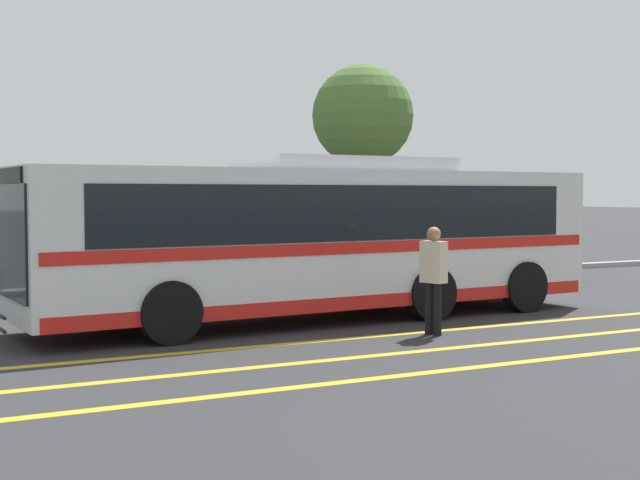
# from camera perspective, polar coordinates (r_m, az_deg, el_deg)

# --- Properties ---
(ground_plane) EXTENTS (220.00, 220.00, 0.00)m
(ground_plane) POSITION_cam_1_polar(r_m,az_deg,el_deg) (16.92, 0.33, -4.95)
(ground_plane) COLOR #2D2D30
(lane_strip_0) EXTENTS (31.07, 0.20, 0.01)m
(lane_strip_0) POSITION_cam_1_polar(r_m,az_deg,el_deg) (14.75, 3.98, -6.13)
(lane_strip_0) COLOR gold
(lane_strip_0) RESTS_ON ground_plane
(lane_strip_1) EXTENTS (31.07, 0.20, 0.01)m
(lane_strip_1) POSITION_cam_1_polar(r_m,az_deg,el_deg) (13.51, 7.32, -6.98)
(lane_strip_1) COLOR gold
(lane_strip_1) RESTS_ON ground_plane
(lane_strip_2) EXTENTS (31.07, 0.20, 0.01)m
(lane_strip_2) POSITION_cam_1_polar(r_m,az_deg,el_deg) (12.44, 10.95, -7.88)
(lane_strip_2) COLOR gold
(lane_strip_2) RESTS_ON ground_plane
(curb_strip) EXTENTS (39.07, 0.36, 0.15)m
(curb_strip) POSITION_cam_1_polar(r_m,az_deg,el_deg) (22.34, -7.48, -2.85)
(curb_strip) COLOR #99999E
(curb_strip) RESTS_ON ground_plane
(transit_bus) EXTENTS (11.50, 3.22, 3.01)m
(transit_bus) POSITION_cam_1_polar(r_m,az_deg,el_deg) (16.50, 0.04, 0.34)
(transit_bus) COLOR silver
(transit_bus) RESTS_ON ground_plane
(parked_car_1) EXTENTS (4.65, 1.96, 1.41)m
(parked_car_1) POSITION_cam_1_polar(r_m,az_deg,el_deg) (19.80, -17.76, -1.86)
(parked_car_1) COLOR #9E9EA3
(parked_car_1) RESTS_ON ground_plane
(parked_car_2) EXTENTS (4.51, 2.20, 1.62)m
(parked_car_2) POSITION_cam_1_polar(r_m,az_deg,el_deg) (22.27, -1.53, -0.97)
(parked_car_2) COLOR olive
(parked_car_2) RESTS_ON ground_plane
(parked_car_3) EXTENTS (4.02, 1.83, 1.48)m
(parked_car_3) POSITION_cam_1_polar(r_m,az_deg,el_deg) (25.50, 11.69, -0.67)
(parked_car_3) COLOR olive
(parked_car_3) RESTS_ON ground_plane
(pedestrian_0) EXTENTS (0.34, 0.47, 1.79)m
(pedestrian_0) POSITION_cam_1_polar(r_m,az_deg,el_deg) (14.79, 7.28, -2.12)
(pedestrian_0) COLOR black
(pedestrian_0) RESTS_ON ground_plane
(tree_0) EXTENTS (3.18, 3.18, 6.38)m
(tree_0) POSITION_cam_1_polar(r_m,az_deg,el_deg) (28.20, 2.75, 7.92)
(tree_0) COLOR #513823
(tree_0) RESTS_ON ground_plane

